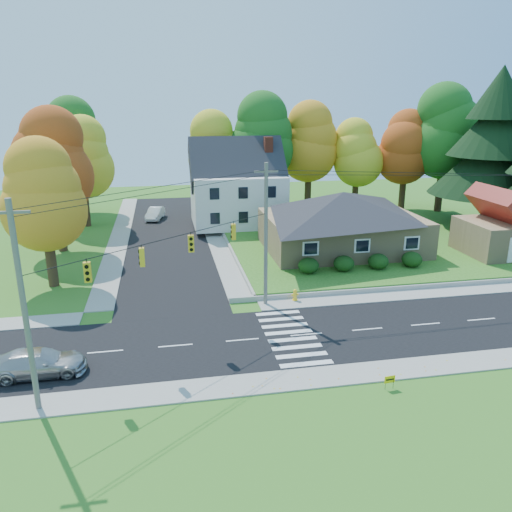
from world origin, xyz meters
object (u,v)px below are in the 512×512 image
at_px(white_car, 155,213).
at_px(fire_hydrant, 295,295).
at_px(ranch_house, 342,220).
at_px(silver_sedan, 38,363).

bearing_deg(white_car, fire_hydrant, -57.01).
bearing_deg(ranch_house, fire_hydrant, -124.51).
bearing_deg(fire_hydrant, silver_sedan, -155.04).
bearing_deg(ranch_house, silver_sedan, -142.17).
distance_m(white_car, fire_hydrant, 30.25).
bearing_deg(fire_hydrant, ranch_house, 55.49).
relative_size(ranch_house, silver_sedan, 2.99).
xyz_separation_m(silver_sedan, white_car, (5.86, 35.93, 0.01)).
bearing_deg(fire_hydrant, white_car, 109.31).
xyz_separation_m(silver_sedan, fire_hydrant, (15.86, 7.38, -0.29)).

